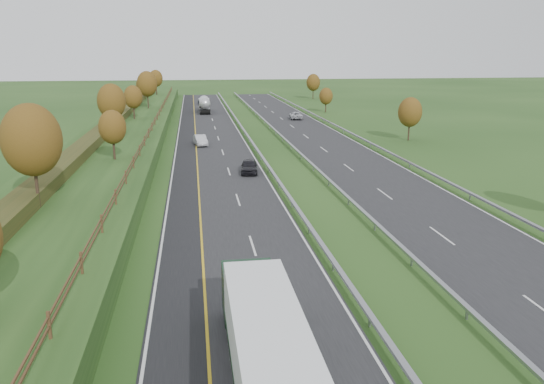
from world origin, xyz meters
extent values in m
plane|color=#224217|center=(8.00, 55.00, 0.00)|extent=(400.00, 400.00, 0.00)
cube|color=black|center=(0.00, 60.00, 0.02)|extent=(10.50, 200.00, 0.04)
cube|color=black|center=(16.50, 60.00, 0.02)|extent=(10.50, 200.00, 0.04)
cube|color=black|center=(-3.75, 60.00, 0.02)|extent=(3.00, 200.00, 0.04)
cube|color=silver|center=(-5.05, 60.00, 0.05)|extent=(0.15, 200.00, 0.01)
cube|color=gold|center=(-2.25, 60.00, 0.05)|extent=(0.15, 200.00, 0.01)
cube|color=silver|center=(5.05, 60.00, 0.05)|extent=(0.15, 200.00, 0.01)
cube|color=silver|center=(11.45, 60.00, 0.05)|extent=(0.15, 200.00, 0.01)
cube|color=silver|center=(21.55, 60.00, 0.05)|extent=(0.15, 200.00, 0.01)
cube|color=silver|center=(1.25, 11.00, 0.05)|extent=(0.15, 4.00, 0.01)
cube|color=silver|center=(1.25, 23.00, 0.05)|extent=(0.15, 4.00, 0.01)
cube|color=silver|center=(15.25, 23.00, 0.05)|extent=(0.15, 4.00, 0.01)
cube|color=silver|center=(1.25, 35.00, 0.05)|extent=(0.15, 4.00, 0.01)
cube|color=silver|center=(15.25, 35.00, 0.05)|extent=(0.15, 4.00, 0.01)
cube|color=silver|center=(1.25, 47.00, 0.05)|extent=(0.15, 4.00, 0.01)
cube|color=silver|center=(15.25, 47.00, 0.05)|extent=(0.15, 4.00, 0.01)
cube|color=silver|center=(1.25, 59.00, 0.05)|extent=(0.15, 4.00, 0.01)
cube|color=silver|center=(15.25, 59.00, 0.05)|extent=(0.15, 4.00, 0.01)
cube|color=silver|center=(1.25, 71.00, 0.05)|extent=(0.15, 4.00, 0.01)
cube|color=silver|center=(15.25, 71.00, 0.05)|extent=(0.15, 4.00, 0.01)
cube|color=silver|center=(1.25, 83.00, 0.05)|extent=(0.15, 4.00, 0.01)
cube|color=silver|center=(15.25, 83.00, 0.05)|extent=(0.15, 4.00, 0.01)
cube|color=silver|center=(1.25, 95.00, 0.05)|extent=(0.15, 4.00, 0.01)
cube|color=silver|center=(15.25, 95.00, 0.05)|extent=(0.15, 4.00, 0.01)
cube|color=silver|center=(1.25, 107.00, 0.05)|extent=(0.15, 4.00, 0.01)
cube|color=silver|center=(15.25, 107.00, 0.05)|extent=(0.15, 4.00, 0.01)
cube|color=silver|center=(1.25, 119.00, 0.05)|extent=(0.15, 4.00, 0.01)
cube|color=silver|center=(15.25, 119.00, 0.05)|extent=(0.15, 4.00, 0.01)
cube|color=silver|center=(1.25, 131.00, 0.05)|extent=(0.15, 4.00, 0.01)
cube|color=silver|center=(15.25, 131.00, 0.05)|extent=(0.15, 4.00, 0.01)
cube|color=silver|center=(1.25, 143.00, 0.05)|extent=(0.15, 4.00, 0.01)
cube|color=silver|center=(15.25, 143.00, 0.05)|extent=(0.15, 4.00, 0.01)
cube|color=silver|center=(1.25, 155.00, 0.05)|extent=(0.15, 4.00, 0.01)
cube|color=silver|center=(15.25, 155.00, 0.05)|extent=(0.15, 4.00, 0.01)
cube|color=#224217|center=(-13.00, 60.00, 1.00)|extent=(12.00, 200.00, 2.00)
cube|color=#303817|center=(-15.00, 60.00, 2.55)|extent=(2.20, 180.00, 1.10)
cube|color=#422B19|center=(-8.50, 60.00, 2.55)|extent=(0.08, 184.00, 0.10)
cube|color=#422B19|center=(-8.50, 60.00, 2.95)|extent=(0.08, 184.00, 0.10)
cube|color=#422B19|center=(-8.50, 8.50, 2.60)|extent=(0.12, 0.12, 1.20)
cube|color=#422B19|center=(-8.50, 15.00, 2.60)|extent=(0.12, 0.12, 1.20)
cube|color=#422B19|center=(-8.50, 21.50, 2.60)|extent=(0.12, 0.12, 1.20)
cube|color=#422B19|center=(-8.50, 28.00, 2.60)|extent=(0.12, 0.12, 1.20)
cube|color=#422B19|center=(-8.50, 34.50, 2.60)|extent=(0.12, 0.12, 1.20)
cube|color=#422B19|center=(-8.50, 41.00, 2.60)|extent=(0.12, 0.12, 1.20)
cube|color=#422B19|center=(-8.50, 47.50, 2.60)|extent=(0.12, 0.12, 1.20)
cube|color=#422B19|center=(-8.50, 54.00, 2.60)|extent=(0.12, 0.12, 1.20)
cube|color=#422B19|center=(-8.50, 60.50, 2.60)|extent=(0.12, 0.12, 1.20)
cube|color=#422B19|center=(-8.50, 67.00, 2.60)|extent=(0.12, 0.12, 1.20)
cube|color=#422B19|center=(-8.50, 73.50, 2.60)|extent=(0.12, 0.12, 1.20)
cube|color=#422B19|center=(-8.50, 80.00, 2.60)|extent=(0.12, 0.12, 1.20)
cube|color=#422B19|center=(-8.50, 86.50, 2.60)|extent=(0.12, 0.12, 1.20)
cube|color=#422B19|center=(-8.50, 93.00, 2.60)|extent=(0.12, 0.12, 1.20)
cube|color=#422B19|center=(-8.50, 99.50, 2.60)|extent=(0.12, 0.12, 1.20)
cube|color=#422B19|center=(-8.50, 106.00, 2.60)|extent=(0.12, 0.12, 1.20)
cube|color=#422B19|center=(-8.50, 112.50, 2.60)|extent=(0.12, 0.12, 1.20)
cube|color=#422B19|center=(-8.50, 119.00, 2.60)|extent=(0.12, 0.12, 1.20)
cube|color=#422B19|center=(-8.50, 125.50, 2.60)|extent=(0.12, 0.12, 1.20)
cube|color=#422B19|center=(-8.50, 132.00, 2.60)|extent=(0.12, 0.12, 1.20)
cube|color=#422B19|center=(-8.50, 138.50, 2.60)|extent=(0.12, 0.12, 1.20)
cube|color=#422B19|center=(-8.50, 145.00, 2.60)|extent=(0.12, 0.12, 1.20)
cube|color=#422B19|center=(-8.50, 151.50, 2.60)|extent=(0.12, 0.12, 1.20)
cube|color=gray|center=(5.70, 60.00, 0.62)|extent=(0.32, 200.00, 0.18)
cube|color=gray|center=(5.70, 11.00, 0.28)|extent=(0.10, 0.14, 0.56)
cube|color=gray|center=(5.70, 18.00, 0.28)|extent=(0.10, 0.14, 0.56)
cube|color=gray|center=(5.70, 25.00, 0.28)|extent=(0.10, 0.14, 0.56)
cube|color=gray|center=(5.70, 32.00, 0.28)|extent=(0.10, 0.14, 0.56)
cube|color=gray|center=(5.70, 39.00, 0.28)|extent=(0.10, 0.14, 0.56)
cube|color=gray|center=(5.70, 46.00, 0.28)|extent=(0.10, 0.14, 0.56)
cube|color=gray|center=(5.70, 53.00, 0.28)|extent=(0.10, 0.14, 0.56)
cube|color=gray|center=(5.70, 60.00, 0.28)|extent=(0.10, 0.14, 0.56)
cube|color=gray|center=(5.70, 67.00, 0.28)|extent=(0.10, 0.14, 0.56)
cube|color=gray|center=(5.70, 74.00, 0.28)|extent=(0.10, 0.14, 0.56)
cube|color=gray|center=(5.70, 81.00, 0.28)|extent=(0.10, 0.14, 0.56)
cube|color=gray|center=(5.70, 88.00, 0.28)|extent=(0.10, 0.14, 0.56)
cube|color=gray|center=(5.70, 95.00, 0.28)|extent=(0.10, 0.14, 0.56)
cube|color=gray|center=(5.70, 102.00, 0.28)|extent=(0.10, 0.14, 0.56)
cube|color=gray|center=(5.70, 109.00, 0.28)|extent=(0.10, 0.14, 0.56)
cube|color=gray|center=(5.70, 116.00, 0.28)|extent=(0.10, 0.14, 0.56)
cube|color=gray|center=(5.70, 123.00, 0.28)|extent=(0.10, 0.14, 0.56)
cube|color=gray|center=(5.70, 130.00, 0.28)|extent=(0.10, 0.14, 0.56)
cube|color=gray|center=(5.70, 137.00, 0.28)|extent=(0.10, 0.14, 0.56)
cube|color=gray|center=(5.70, 144.00, 0.28)|extent=(0.10, 0.14, 0.56)
cube|color=gray|center=(5.70, 151.00, 0.28)|extent=(0.10, 0.14, 0.56)
cube|color=gray|center=(5.70, 158.00, 0.28)|extent=(0.10, 0.14, 0.56)
cube|color=gray|center=(10.80, 60.00, 0.62)|extent=(0.32, 200.00, 0.18)
cube|color=gray|center=(10.80, 11.00, 0.28)|extent=(0.10, 0.14, 0.56)
cube|color=gray|center=(10.80, 18.00, 0.28)|extent=(0.10, 0.14, 0.56)
cube|color=gray|center=(10.80, 25.00, 0.28)|extent=(0.10, 0.14, 0.56)
cube|color=gray|center=(10.80, 32.00, 0.28)|extent=(0.10, 0.14, 0.56)
cube|color=gray|center=(10.80, 39.00, 0.28)|extent=(0.10, 0.14, 0.56)
cube|color=gray|center=(10.80, 46.00, 0.28)|extent=(0.10, 0.14, 0.56)
cube|color=gray|center=(10.80, 53.00, 0.28)|extent=(0.10, 0.14, 0.56)
cube|color=gray|center=(10.80, 60.00, 0.28)|extent=(0.10, 0.14, 0.56)
cube|color=gray|center=(10.80, 67.00, 0.28)|extent=(0.10, 0.14, 0.56)
cube|color=gray|center=(10.80, 74.00, 0.28)|extent=(0.10, 0.14, 0.56)
cube|color=gray|center=(10.80, 81.00, 0.28)|extent=(0.10, 0.14, 0.56)
cube|color=gray|center=(10.80, 88.00, 0.28)|extent=(0.10, 0.14, 0.56)
cube|color=gray|center=(10.80, 95.00, 0.28)|extent=(0.10, 0.14, 0.56)
cube|color=gray|center=(10.80, 102.00, 0.28)|extent=(0.10, 0.14, 0.56)
cube|color=gray|center=(10.80, 109.00, 0.28)|extent=(0.10, 0.14, 0.56)
cube|color=gray|center=(10.80, 116.00, 0.28)|extent=(0.10, 0.14, 0.56)
cube|color=gray|center=(10.80, 123.00, 0.28)|extent=(0.10, 0.14, 0.56)
cube|color=gray|center=(10.80, 130.00, 0.28)|extent=(0.10, 0.14, 0.56)
cube|color=gray|center=(10.80, 137.00, 0.28)|extent=(0.10, 0.14, 0.56)
cube|color=gray|center=(10.80, 144.00, 0.28)|extent=(0.10, 0.14, 0.56)
cube|color=gray|center=(10.80, 151.00, 0.28)|extent=(0.10, 0.14, 0.56)
cube|color=gray|center=(10.80, 158.00, 0.28)|extent=(0.10, 0.14, 0.56)
cube|color=gray|center=(22.30, 60.00, 0.62)|extent=(0.32, 200.00, 0.18)
cube|color=gray|center=(22.30, 32.00, 0.28)|extent=(0.10, 0.14, 0.56)
cube|color=gray|center=(22.30, 46.00, 0.28)|extent=(0.10, 0.14, 0.56)
cube|color=gray|center=(22.30, 60.00, 0.28)|extent=(0.10, 0.14, 0.56)
cube|color=gray|center=(22.30, 74.00, 0.28)|extent=(0.10, 0.14, 0.56)
cube|color=gray|center=(22.30, 88.00, 0.28)|extent=(0.10, 0.14, 0.56)
cube|color=gray|center=(22.30, 102.00, 0.28)|extent=(0.10, 0.14, 0.56)
cube|color=gray|center=(22.30, 116.00, 0.28)|extent=(0.10, 0.14, 0.56)
cube|color=gray|center=(22.30, 130.00, 0.28)|extent=(0.10, 0.14, 0.56)
cube|color=gray|center=(22.30, 144.00, 0.28)|extent=(0.10, 0.14, 0.56)
cube|color=gray|center=(22.30, 158.00, 0.28)|extent=(0.10, 0.14, 0.56)
cylinder|color=#2D2116|center=(-14.00, 28.00, 3.58)|extent=(0.24, 0.24, 3.15)
ellipsoid|color=#593A13|center=(-14.00, 28.00, 7.04)|extent=(4.20, 4.20, 5.25)
cylinder|color=#2D2116|center=(-11.00, 46.00, 3.08)|extent=(0.24, 0.24, 2.16)
ellipsoid|color=#593A13|center=(-11.00, 46.00, 5.46)|extent=(2.88, 2.88, 3.60)
cylinder|color=#2D2116|center=(-13.50, 64.00, 3.44)|extent=(0.24, 0.24, 2.88)
ellipsoid|color=#593A13|center=(-13.50, 64.00, 6.61)|extent=(3.84, 3.84, 4.80)
cylinder|color=#2D2116|center=(-12.50, 82.00, 3.17)|extent=(0.24, 0.24, 2.34)
ellipsoid|color=#593A13|center=(-12.50, 82.00, 5.74)|extent=(3.12, 3.12, 3.90)
cylinder|color=#2D2116|center=(-11.50, 100.00, 3.53)|extent=(0.24, 0.24, 3.06)
ellipsoid|color=#593A13|center=(-11.50, 100.00, 6.90)|extent=(4.08, 4.08, 5.10)
cylinder|color=#2D2116|center=(-14.00, 118.00, 3.12)|extent=(0.24, 0.24, 2.25)
ellipsoid|color=#593A13|center=(-14.00, 118.00, 5.60)|extent=(3.00, 3.00, 3.75)
cylinder|color=#2D2116|center=(-12.00, 136.00, 3.35)|extent=(0.24, 0.24, 2.70)
ellipsoid|color=#593A13|center=(-12.00, 136.00, 6.32)|extent=(3.60, 3.60, 4.50)
cylinder|color=#2D2116|center=(30.00, 65.00, 1.35)|extent=(0.24, 0.24, 2.70)
ellipsoid|color=#593A13|center=(30.00, 65.00, 4.32)|extent=(3.60, 3.60, 4.50)
cylinder|color=#2D2116|center=(27.00, 105.00, 1.12)|extent=(0.24, 0.24, 2.25)
ellipsoid|color=#593A13|center=(27.00, 105.00, 3.60)|extent=(3.00, 3.00, 3.75)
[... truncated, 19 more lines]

